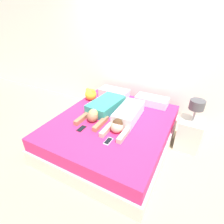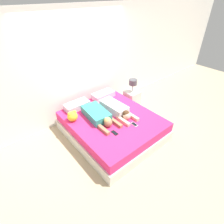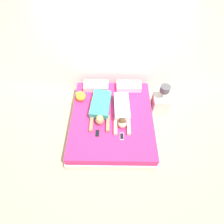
{
  "view_description": "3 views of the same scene",
  "coord_description": "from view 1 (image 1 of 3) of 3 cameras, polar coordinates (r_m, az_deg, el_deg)",
  "views": [
    {
      "loc": [
        1.11,
        -2.08,
        2.01
      ],
      "look_at": [
        0.0,
        0.0,
        0.63
      ],
      "focal_mm": 28.0,
      "sensor_mm": 36.0,
      "label": 1
    },
    {
      "loc": [
        -1.99,
        -2.39,
        2.81
      ],
      "look_at": [
        0.0,
        0.0,
        0.63
      ],
      "focal_mm": 28.0,
      "sensor_mm": 36.0,
      "label": 2
    },
    {
      "loc": [
        0.03,
        -2.14,
        3.57
      ],
      "look_at": [
        0.0,
        0.0,
        0.63
      ],
      "focal_mm": 28.0,
      "sensor_mm": 36.0,
      "label": 3
    }
  ],
  "objects": [
    {
      "name": "ground_plane",
      "position": [
        3.09,
        -0.0,
        -10.04
      ],
      "size": [
        12.0,
        12.0,
        0.0
      ],
      "primitive_type": "plane",
      "color": "tan"
    },
    {
      "name": "pillow_head_left",
      "position": [
        3.58,
        0.67,
        6.36
      ],
      "size": [
        0.59,
        0.29,
        0.14
      ],
      "color": "silver",
      "rests_on": "bed"
    },
    {
      "name": "person_right",
      "position": [
        2.74,
        4.63,
        -1.35
      ],
      "size": [
        0.34,
        1.0,
        0.21
      ],
      "color": "silver",
      "rests_on": "bed"
    },
    {
      "name": "cell_phone_left",
      "position": [
        2.65,
        -9.97,
        -5.34
      ],
      "size": [
        0.08,
        0.16,
        0.01
      ],
      "color": "black",
      "rests_on": "bed"
    },
    {
      "name": "nightstand",
      "position": [
        3.09,
        23.98,
        -5.94
      ],
      "size": [
        0.36,
        0.36,
        0.87
      ],
      "color": "beige",
      "rests_on": "ground_plane"
    },
    {
      "name": "cell_phone_right",
      "position": [
        2.38,
        -1.24,
        -9.47
      ],
      "size": [
        0.08,
        0.16,
        0.01
      ],
      "color": "silver",
      "rests_on": "bed"
    },
    {
      "name": "plush_toy",
      "position": [
        3.43,
        -6.97,
        5.83
      ],
      "size": [
        0.22,
        0.22,
        0.23
      ],
      "color": "yellow",
      "rests_on": "bed"
    },
    {
      "name": "pillow_head_right",
      "position": [
        3.33,
        12.83,
        3.6
      ],
      "size": [
        0.59,
        0.29,
        0.14
      ],
      "color": "silver",
      "rests_on": "bed"
    },
    {
      "name": "wall_back",
      "position": [
        3.52,
        9.6,
        18.42
      ],
      "size": [
        12.0,
        0.06,
        2.6
      ],
      "color": "white",
      "rests_on": "ground_plane"
    },
    {
      "name": "person_left",
      "position": [
        2.99,
        -2.8,
        1.51
      ],
      "size": [
        0.46,
        1.02,
        0.21
      ],
      "color": "teal",
      "rests_on": "bed"
    },
    {
      "name": "bed",
      "position": [
        2.95,
        -0.0,
        -6.58
      ],
      "size": [
        1.81,
        2.07,
        0.48
      ],
      "color": "beige",
      "rests_on": "ground_plane"
    }
  ]
}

